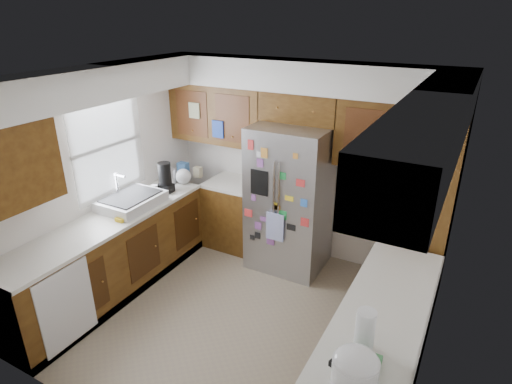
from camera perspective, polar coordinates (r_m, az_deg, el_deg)
floor at (r=4.75m, az=-2.04°, el=-16.17°), size 3.60×3.60×0.00m
room_shell at (r=4.22m, az=-1.12°, el=6.77°), size 3.64×3.24×2.52m
left_counter_run at (r=5.23m, az=-15.03°, el=-7.31°), size 1.36×3.20×0.92m
right_counter_run at (r=3.75m, az=15.47°, el=-21.66°), size 0.63×2.25×0.92m
pantry at (r=4.73m, az=21.12°, el=-2.66°), size 0.60×0.90×2.15m
fridge at (r=5.20m, az=4.54°, el=-0.89°), size 0.90×0.79×1.80m
bridge_cabinet at (r=5.07m, az=6.00°, el=11.22°), size 0.96×0.34×0.35m
fridge_top_items at (r=4.98m, az=5.65°, el=14.50°), size 0.89×0.28×0.27m
sink_assembly at (r=5.12m, az=-16.28°, el=-1.15°), size 0.52×0.73×0.37m
left_counter_clutter at (r=5.57m, az=-10.78°, el=2.10°), size 0.36×0.81×0.38m
rice_cooker at (r=2.81m, az=13.11°, el=-21.95°), size 0.29×0.28×0.25m
paper_towel at (r=3.05m, az=14.33°, el=-17.39°), size 0.13×0.13×0.29m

